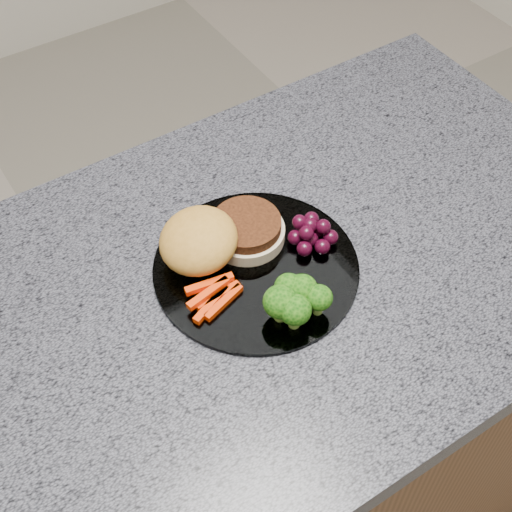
{
  "coord_description": "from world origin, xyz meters",
  "views": [
    {
      "loc": [
        -0.22,
        -0.46,
        1.6
      ],
      "look_at": [
        0.08,
        0.01,
        0.93
      ],
      "focal_mm": 50.0,
      "sensor_mm": 36.0,
      "label": 1
    }
  ],
  "objects": [
    {
      "name": "island_cabinet",
      "position": [
        0.0,
        0.0,
        0.43
      ],
      "size": [
        1.2,
        0.6,
        0.86
      ],
      "primitive_type": "cube",
      "color": "brown",
      "rests_on": "ground"
    },
    {
      "name": "countertop",
      "position": [
        0.0,
        0.0,
        0.88
      ],
      "size": [
        1.2,
        0.6,
        0.04
      ],
      "primitive_type": "cube",
      "color": "#52535D",
      "rests_on": "island_cabinet"
    },
    {
      "name": "plate",
      "position": [
        0.08,
        0.01,
        0.9
      ],
      "size": [
        0.26,
        0.26,
        0.01
      ],
      "primitive_type": "cylinder",
      "color": "white",
      "rests_on": "countertop"
    },
    {
      "name": "burger",
      "position": [
        0.05,
        0.06,
        0.93
      ],
      "size": [
        0.19,
        0.12,
        0.05
      ],
      "rotation": [
        0.0,
        0.0,
        0.22
      ],
      "color": "#C5AF8B",
      "rests_on": "plate"
    },
    {
      "name": "carrot_sticks",
      "position": [
        0.01,
        -0.0,
        0.91
      ],
      "size": [
        0.07,
        0.05,
        0.02
      ],
      "rotation": [
        0.0,
        0.0,
        -0.08
      ],
      "color": "red",
      "rests_on": "plate"
    },
    {
      "name": "broccoli",
      "position": [
        0.08,
        -0.07,
        0.93
      ],
      "size": [
        0.08,
        0.07,
        0.05
      ],
      "rotation": [
        0.0,
        0.0,
        -0.11
      ],
      "color": "olive",
      "rests_on": "plate"
    },
    {
      "name": "grape_bunch",
      "position": [
        0.17,
        0.01,
        0.92
      ],
      "size": [
        0.06,
        0.06,
        0.03
      ],
      "rotation": [
        0.0,
        0.0,
        0.15
      ],
      "color": "black",
      "rests_on": "plate"
    }
  ]
}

